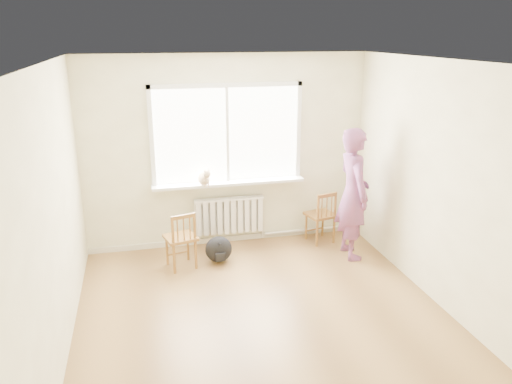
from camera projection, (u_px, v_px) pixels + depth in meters
floor at (267, 322)px, 5.34m from camera, size 4.50×4.50×0.00m
ceiling at (269, 63)px, 4.51m from camera, size 4.50×4.50×0.00m
back_wall at (227, 152)px, 7.01m from camera, size 4.00×0.01×2.70m
window at (227, 130)px, 6.89m from camera, size 2.12×0.05×1.42m
windowsill at (229, 183)px, 7.03m from camera, size 2.15×0.22×0.04m
radiator at (229, 215)px, 7.20m from camera, size 1.00×0.12×0.55m
heating_pipe at (310, 230)px, 7.62m from camera, size 1.40×0.04×0.04m
baseboard at (229, 238)px, 7.40m from camera, size 4.00×0.03×0.08m
chair_left at (182, 240)px, 6.45m from camera, size 0.46×0.45×0.78m
chair_right at (322, 217)px, 7.25m from camera, size 0.46×0.45×0.78m
person at (353, 194)px, 6.68m from camera, size 0.44×0.66×1.79m
cat at (204, 178)px, 6.84m from camera, size 0.22×0.37×0.26m
backpack at (219, 249)px, 6.69m from camera, size 0.44×0.39×0.36m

